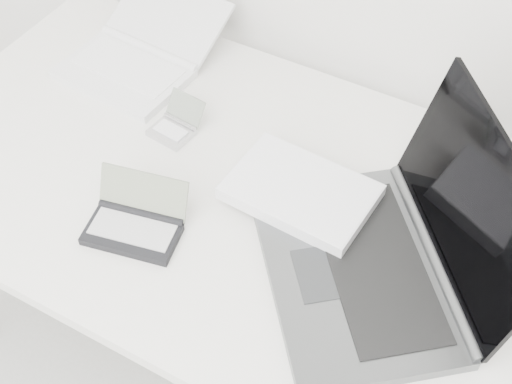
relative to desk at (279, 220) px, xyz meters
The scene contains 5 objects.
desk is the anchor object (origin of this frame).
laptop_large 0.21m from the desk, ahead, with size 0.61×0.57×0.29m.
netbook_open_white 0.54m from the desk, 156.20° to the left, with size 0.30×0.37×0.11m.
pda_silver 0.30m from the desk, 165.71° to the left, with size 0.10×0.11×0.06m.
palmtop_charcoal 0.28m from the desk, 138.07° to the right, with size 0.20×0.17×0.09m.
Camera 1 is at (0.39, 0.75, 1.78)m, focal length 50.00 mm.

